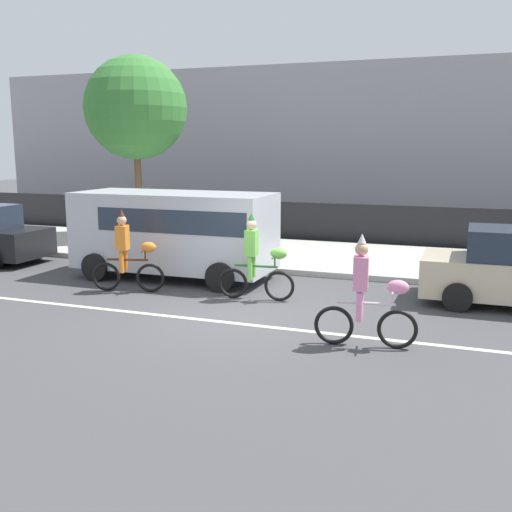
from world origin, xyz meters
TOP-DOWN VIEW (x-y plane):
  - ground_plane at (0.00, 0.00)m, footprint 80.00×80.00m
  - road_centre_line at (0.00, -0.50)m, footprint 36.00×0.14m
  - sidewalk_curb at (0.00, 6.50)m, footprint 60.00×5.00m
  - fence_line at (0.00, 9.40)m, footprint 40.00×0.08m
  - building_backdrop at (-3.75, 18.00)m, footprint 28.00×8.00m
  - parade_cyclist_orange at (-3.07, 1.02)m, footprint 1.69×0.59m
  - parade_cyclist_lime at (-0.04, 1.34)m, footprint 1.72×0.50m
  - parade_cyclist_pink at (2.76, -0.97)m, footprint 1.71×0.51m
  - parked_van_silver at (-2.68, 2.70)m, footprint 5.00×2.22m
  - street_tree_far_corner at (-6.91, 7.91)m, footprint 3.56×3.56m

SIDE VIEW (x-z plane):
  - ground_plane at x=0.00m, z-range 0.00..0.00m
  - road_centre_line at x=0.00m, z-range 0.00..0.01m
  - sidewalk_curb at x=0.00m, z-range 0.00..0.15m
  - fence_line at x=0.00m, z-range 0.00..1.40m
  - parade_cyclist_orange at x=-3.07m, z-range -0.12..1.80m
  - parade_cyclist_lime at x=-0.04m, z-range -0.12..1.80m
  - parade_cyclist_pink at x=2.76m, z-range -0.12..1.80m
  - parked_van_silver at x=-2.68m, z-range 0.19..2.37m
  - building_backdrop at x=-3.75m, z-range 0.00..6.69m
  - street_tree_far_corner at x=-6.91m, z-range 1.49..7.74m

